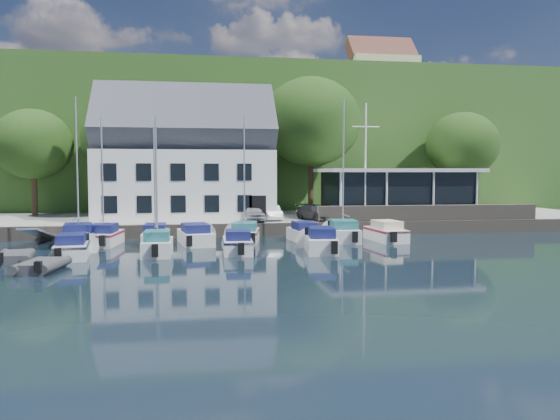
% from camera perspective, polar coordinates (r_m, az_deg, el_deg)
% --- Properties ---
extents(ground, '(180.00, 180.00, 0.00)m').
position_cam_1_polar(ground, '(30.19, 3.20, -5.18)').
color(ground, black).
rests_on(ground, ground).
extents(quay, '(60.00, 13.00, 1.00)m').
position_cam_1_polar(quay, '(47.26, -1.22, -1.24)').
color(quay, '#989993').
rests_on(quay, ground).
extents(quay_face, '(60.00, 0.30, 1.00)m').
position_cam_1_polar(quay_face, '(40.85, -0.02, -2.06)').
color(quay_face, '#685F53').
rests_on(quay_face, ground).
extents(hillside, '(160.00, 75.00, 16.00)m').
position_cam_1_polar(hillside, '(91.41, -4.95, 5.98)').
color(hillside, '#2D5620').
rests_on(hillside, ground).
extents(field_patch, '(50.00, 30.00, 0.30)m').
position_cam_1_polar(field_patch, '(100.80, -0.68, 10.46)').
color(field_patch, '#586231').
rests_on(field_patch, hillside).
extents(farmhouse, '(10.40, 7.00, 8.20)m').
position_cam_1_polar(farmhouse, '(87.26, 10.50, 14.02)').
color(farmhouse, beige).
rests_on(farmhouse, hillside).
extents(harbor_building, '(14.40, 8.20, 8.70)m').
position_cam_1_polar(harbor_building, '(45.65, -9.83, 4.62)').
color(harbor_building, white).
rests_on(harbor_building, quay).
extents(club_pavilion, '(13.20, 7.20, 4.10)m').
position_cam_1_polar(club_pavilion, '(48.35, 12.05, 1.82)').
color(club_pavilion, black).
rests_on(club_pavilion, quay).
extents(seawall, '(18.00, 0.50, 1.20)m').
position_cam_1_polar(seawall, '(44.57, 15.33, -0.28)').
color(seawall, '#685F53').
rests_on(seawall, quay).
extents(gangway, '(1.20, 6.00, 1.40)m').
position_cam_1_polar(gangway, '(39.80, -23.76, -3.29)').
color(gangway, silver).
rests_on(gangway, ground).
extents(car_silver, '(1.90, 3.93, 1.29)m').
position_cam_1_polar(car_silver, '(42.38, -2.91, -0.29)').
color(car_silver, silver).
rests_on(car_silver, quay).
extents(car_white, '(1.34, 3.52, 1.15)m').
position_cam_1_polar(car_white, '(43.30, -0.86, -0.29)').
color(car_white, white).
rests_on(car_white, quay).
extents(car_dgrey, '(2.92, 4.53, 1.22)m').
position_cam_1_polar(car_dgrey, '(43.43, 3.73, -0.24)').
color(car_dgrey, '#2C2B30').
rests_on(car_dgrey, quay).
extents(car_blue, '(2.05, 3.73, 1.21)m').
position_cam_1_polar(car_blue, '(44.29, 5.85, -0.18)').
color(car_blue, navy).
rests_on(car_blue, quay).
extents(flagpole, '(2.22, 0.20, 9.27)m').
position_cam_1_polar(flagpole, '(44.25, 8.92, 5.01)').
color(flagpole, white).
rests_on(flagpole, quay).
extents(tree_0, '(6.81, 6.81, 9.31)m').
position_cam_1_polar(tree_0, '(52.56, -24.35, 4.56)').
color(tree_0, '#17330F').
rests_on(tree_0, quay).
extents(tree_1, '(7.28, 7.28, 9.95)m').
position_cam_1_polar(tree_1, '(51.22, -16.09, 5.14)').
color(tree_1, '#17330F').
rests_on(tree_1, quay).
extents(tree_2, '(8.60, 8.60, 11.76)m').
position_cam_1_polar(tree_2, '(51.36, -4.96, 6.29)').
color(tree_2, '#17330F').
rests_on(tree_2, quay).
extents(tree_3, '(9.27, 9.27, 12.67)m').
position_cam_1_polar(tree_3, '(51.63, 3.25, 6.79)').
color(tree_3, '#17330F').
rests_on(tree_3, quay).
extents(tree_5, '(7.08, 7.08, 9.68)m').
position_cam_1_polar(tree_5, '(56.79, 18.49, 4.83)').
color(tree_5, '#17330F').
rests_on(tree_5, quay).
extents(boat_r1_0, '(3.06, 6.29, 9.27)m').
position_cam_1_polar(boat_r1_0, '(37.09, -20.42, 3.47)').
color(boat_r1_0, silver).
rests_on(boat_r1_0, ground).
extents(boat_r1_1, '(2.60, 5.43, 8.67)m').
position_cam_1_polar(boat_r1_1, '(37.51, -18.06, 3.07)').
color(boat_r1_1, silver).
rests_on(boat_r1_1, ground).
extents(boat_r1_2, '(1.78, 5.91, 8.55)m').
position_cam_1_polar(boat_r1_2, '(36.89, -12.97, 3.07)').
color(boat_r1_2, silver).
rests_on(boat_r1_2, ground).
extents(boat_r1_3, '(3.06, 6.61, 1.39)m').
position_cam_1_polar(boat_r1_3, '(36.83, -8.83, -2.47)').
color(boat_r1_3, silver).
rests_on(boat_r1_3, ground).
extents(boat_r1_4, '(2.86, 5.39, 8.53)m').
position_cam_1_polar(boat_r1_4, '(37.11, -3.75, 3.14)').
color(boat_r1_4, silver).
rests_on(boat_r1_4, ground).
extents(boat_r1_5, '(2.24, 5.11, 1.36)m').
position_cam_1_polar(boat_r1_5, '(38.01, 2.48, -2.24)').
color(boat_r1_5, silver).
rests_on(boat_r1_5, ground).
extents(boat_r1_6, '(2.76, 5.85, 9.18)m').
position_cam_1_polar(boat_r1_6, '(37.87, 6.63, 3.64)').
color(boat_r1_6, silver).
rests_on(boat_r1_6, ground).
extents(boat_r1_7, '(2.46, 5.83, 1.45)m').
position_cam_1_polar(boat_r1_7, '(38.75, 10.98, -2.13)').
color(boat_r1_7, silver).
rests_on(boat_r1_7, ground).
extents(boat_r2_0, '(2.56, 5.74, 1.37)m').
position_cam_1_polar(boat_r2_0, '(32.84, -20.89, -3.49)').
color(boat_r2_0, silver).
rests_on(boat_r2_0, ground).
extents(boat_r2_1, '(1.81, 5.01, 8.87)m').
position_cam_1_polar(boat_r2_1, '(32.10, -12.79, 3.22)').
color(boat_r2_1, silver).
rests_on(boat_r2_1, ground).
extents(boat_r2_2, '(1.96, 4.97, 1.39)m').
position_cam_1_polar(boat_r2_2, '(32.43, -4.47, -3.31)').
color(boat_r2_2, silver).
rests_on(boat_r2_2, ground).
extents(boat_r2_3, '(2.63, 6.07, 1.51)m').
position_cam_1_polar(boat_r2_3, '(32.99, 4.26, -3.08)').
color(boat_r2_3, silver).
rests_on(boat_r2_3, ground).
extents(dinghy_0, '(2.40, 3.40, 0.73)m').
position_cam_1_polar(dinghy_0, '(32.49, -25.95, -4.28)').
color(dinghy_0, '#333438').
rests_on(dinghy_0, ground).
extents(dinghy_1, '(2.34, 3.36, 0.72)m').
position_cam_1_polar(dinghy_1, '(28.93, -23.66, -5.19)').
color(dinghy_1, '#333438').
rests_on(dinghy_1, ground).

